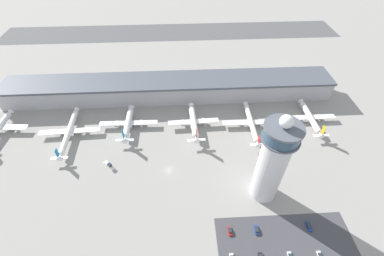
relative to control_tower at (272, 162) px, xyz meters
The scene contains 16 objects.
ground_plane 59.28m from the control_tower, 161.10° to the left, with size 1000.00×1000.00×0.00m, color gray.
terminal_building 102.36m from the control_tower, 119.99° to the left, with size 242.55×25.00×15.61m.
runway_strip 211.99m from the control_tower, 103.84° to the left, with size 363.82×44.00×0.01m, color #515154.
control_tower is the anchor object (origin of this frame).
airplane_gate_bravo 126.71m from the control_tower, 157.15° to the left, with size 38.90×46.20×11.29m.
airplane_gate_charlie 97.35m from the control_tower, 144.99° to the left, with size 38.99×33.35×12.74m.
airplane_gate_delta 66.23m from the control_tower, 122.76° to the left, with size 34.29×36.17×13.27m.
airplane_gate_echo 55.53m from the control_tower, 84.60° to the left, with size 38.15×41.67×11.00m.
airplane_gate_foxtrot 74.32m from the control_tower, 49.12° to the left, with size 35.93×36.77×11.72m.
service_truck_catering 91.21m from the control_tower, 165.79° to the left, with size 7.35×7.29×3.02m.
service_truck_fuel 31.12m from the control_tower, 63.89° to the left, with size 4.66×6.29×2.72m.
service_truck_baggage 58.35m from the control_tower, 63.64° to the left, with size 7.19×5.70×2.44m.
car_blue_compact 46.15m from the control_tower, 62.43° to the right, with size 1.94×4.61×1.36m.
car_yellow_taxi 37.19m from the control_tower, 48.83° to the right, with size 1.97×4.86×1.52m.
car_maroon_suv 38.82m from the control_tower, 135.28° to the right, with size 1.86×4.34×1.59m.
car_grey_coupe 33.83m from the control_tower, 110.90° to the right, with size 1.99×4.70×1.54m.
Camera 1 is at (8.64, -90.09, 121.16)m, focal length 24.00 mm.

